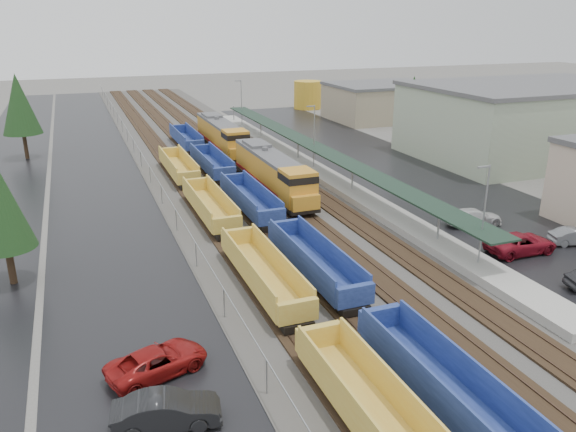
% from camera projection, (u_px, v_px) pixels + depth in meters
% --- Properties ---
extents(ballast_strip, '(20.00, 160.00, 0.08)m').
position_uv_depth(ballast_strip, '(216.00, 160.00, 73.00)').
color(ballast_strip, '#302D2B').
rests_on(ballast_strip, ground).
extents(trackbed, '(14.60, 160.00, 0.22)m').
position_uv_depth(trackbed, '(216.00, 159.00, 72.96)').
color(trackbed, black).
rests_on(trackbed, ground).
extents(west_parking_lot, '(10.00, 160.00, 0.02)m').
position_uv_depth(west_parking_lot, '(95.00, 171.00, 67.94)').
color(west_parking_lot, black).
rests_on(west_parking_lot, ground).
extents(west_road, '(9.00, 160.00, 0.02)m').
position_uv_depth(west_road, '(4.00, 179.00, 64.56)').
color(west_road, black).
rests_on(west_road, ground).
extents(east_commuter_lot, '(16.00, 100.00, 0.02)m').
position_uv_depth(east_commuter_lot, '(383.00, 165.00, 70.63)').
color(east_commuter_lot, black).
rests_on(east_commuter_lot, ground).
extents(station_platform, '(3.00, 80.00, 8.00)m').
position_uv_depth(station_platform, '(314.00, 166.00, 67.18)').
color(station_platform, '#9E9B93').
rests_on(station_platform, ground).
extents(chainlink_fence, '(0.08, 160.04, 2.02)m').
position_uv_depth(chainlink_fence, '(142.00, 157.00, 67.89)').
color(chainlink_fence, gray).
rests_on(chainlink_fence, ground).
extents(industrial_buildings, '(32.52, 75.30, 9.50)m').
position_uv_depth(industrial_buildings, '(529.00, 128.00, 71.91)').
color(industrial_buildings, '#C1A993').
rests_on(industrial_buildings, ground).
extents(distant_hills, '(301.00, 140.00, 25.20)m').
position_uv_depth(distant_hills, '(233.00, 65.00, 220.82)').
color(distant_hills, '#51654E').
rests_on(distant_hills, ground).
extents(tree_west_near, '(3.96, 3.96, 9.00)m').
position_uv_depth(tree_west_near, '(0.00, 204.00, 37.23)').
color(tree_west_near, '#332316').
rests_on(tree_west_near, ground).
extents(tree_west_far, '(4.84, 4.84, 11.00)m').
position_uv_depth(tree_west_far, '(19.00, 104.00, 71.67)').
color(tree_west_far, '#332316').
rests_on(tree_west_far, ground).
extents(tree_east, '(4.40, 4.40, 10.00)m').
position_uv_depth(tree_east, '(413.00, 102.00, 78.57)').
color(tree_east, '#332316').
rests_on(tree_east, ground).
extents(locomotive_lead, '(2.92, 19.24, 4.36)m').
position_uv_depth(locomotive_lead, '(273.00, 173.00, 58.21)').
color(locomotive_lead, black).
rests_on(locomotive_lead, ground).
extents(locomotive_trail, '(2.92, 19.24, 4.36)m').
position_uv_depth(locomotive_trail, '(222.00, 136.00, 76.70)').
color(locomotive_trail, black).
rests_on(locomotive_trail, ground).
extents(well_string_yellow, '(2.54, 74.96, 2.25)m').
position_uv_depth(well_string_yellow, '(263.00, 274.00, 37.97)').
color(well_string_yellow, gold).
rests_on(well_string_yellow, ground).
extents(well_string_blue, '(2.55, 89.85, 2.26)m').
position_uv_depth(well_string_blue, '(277.00, 227.00, 46.50)').
color(well_string_blue, navy).
rests_on(well_string_blue, ground).
extents(storage_tank, '(5.55, 5.55, 5.55)m').
position_uv_depth(storage_tank, '(308.00, 95.00, 114.20)').
color(storage_tank, gold).
rests_on(storage_tank, ground).
extents(parked_car_west_b, '(2.48, 5.09, 1.61)m').
position_uv_depth(parked_car_west_b, '(166.00, 411.00, 25.16)').
color(parked_car_west_b, black).
rests_on(parked_car_west_b, ground).
extents(parked_car_west_c, '(4.03, 5.79, 1.47)m').
position_uv_depth(parked_car_west_c, '(157.00, 362.00, 28.93)').
color(parked_car_west_c, maroon).
rests_on(parked_car_west_c, ground).
extents(parked_car_east_b, '(2.79, 5.81, 1.60)m').
position_uv_depth(parked_car_east_b, '(521.00, 243.00, 43.97)').
color(parked_car_east_b, maroon).
rests_on(parked_car_east_b, ground).
extents(parked_car_east_c, '(2.74, 5.32, 1.48)m').
position_uv_depth(parked_car_east_c, '(474.00, 217.00, 49.95)').
color(parked_car_east_c, silver).
rests_on(parked_car_east_c, ground).
extents(parked_car_east_e, '(2.42, 4.33, 1.35)m').
position_uv_depth(parked_car_east_e, '(575.00, 237.00, 45.67)').
color(parked_car_east_e, slate).
rests_on(parked_car_east_e, ground).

